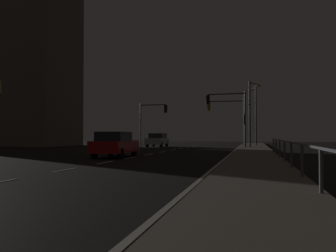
{
  "coord_description": "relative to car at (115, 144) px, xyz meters",
  "views": [
    {
      "loc": [
        7.18,
        -4.13,
        1.37
      ],
      "look_at": [
        1.07,
        22.32,
        2.04
      ],
      "focal_mm": 39.4,
      "sensor_mm": 36.0,
      "label": 1
    }
  ],
  "objects": [
    {
      "name": "ground_plane",
      "position": [
        1.1,
        0.3,
        -0.82
      ],
      "size": [
        112.0,
        112.0,
        0.0
      ],
      "primitive_type": "plane",
      "color": "black",
      "rests_on": "ground"
    },
    {
      "name": "sidewalk_right",
      "position": [
        8.39,
        0.3,
        -0.75
      ],
      "size": [
        2.89,
        77.0,
        0.14
      ],
      "primitive_type": "cube",
      "color": "gray",
      "rests_on": "ground"
    },
    {
      "name": "lane_markings_center",
      "position": [
        1.1,
        3.8,
        -0.82
      ],
      "size": [
        0.14,
        50.0,
        0.01
      ],
      "color": "silver",
      "rests_on": "ground"
    },
    {
      "name": "lane_edge_line",
      "position": [
        6.69,
        5.3,
        -0.82
      ],
      "size": [
        0.14,
        53.0,
        0.01
      ],
      "color": "silver",
      "rests_on": "ground"
    },
    {
      "name": "car",
      "position": [
        0.0,
        0.0,
        0.0
      ],
      "size": [
        2.0,
        4.47,
        1.57
      ],
      "color": "#B71414",
      "rests_on": "ground"
    },
    {
      "name": "car_oncoming",
      "position": [
        -2.54,
        20.05,
        0.0
      ],
      "size": [
        1.82,
        4.4,
        1.57
      ],
      "color": "silver",
      "rests_on": "ground"
    },
    {
      "name": "traffic_light_mid_left",
      "position": [
        5.55,
        19.67,
        3.01
      ],
      "size": [
        4.15,
        0.39,
        5.22
      ],
      "color": "#38383D",
      "rests_on": "sidewalk_right"
    },
    {
      "name": "traffic_light_overhead_east",
      "position": [
        -3.88,
        22.59,
        2.94
      ],
      "size": [
        3.62,
        0.55,
        5.35
      ],
      "color": "#4C4C51",
      "rests_on": "ground"
    },
    {
      "name": "traffic_light_near_left",
      "position": [
        5.84,
        16.34,
        3.3
      ],
      "size": [
        4.06,
        0.58,
        5.66
      ],
      "color": "#4C4C51",
      "rests_on": "sidewalk_right"
    },
    {
      "name": "street_lamp_median",
      "position": [
        8.57,
        25.73,
        3.71
      ],
      "size": [
        0.8,
        1.92,
        7.3
      ],
      "color": "#2D3033",
      "rests_on": "sidewalk_right"
    },
    {
      "name": "street_lamp_mid_block",
      "position": [
        8.16,
        17.92,
        3.49
      ],
      "size": [
        1.32,
        2.19,
        6.8
      ],
      "color": "#2D3033",
      "rests_on": "sidewalk_right"
    },
    {
      "name": "barrier_fence",
      "position": [
        9.69,
        -6.73,
        0.06
      ],
      "size": [
        0.09,
        25.02,
        0.98
      ],
      "color": "#59595E",
      "rests_on": "sidewalk_right"
    },
    {
      "name": "building_distant",
      "position": [
        -23.54,
        20.09,
        14.13
      ],
      "size": [
        18.75,
        9.34,
        29.91
      ],
      "color": "#6B6056",
      "rests_on": "ground"
    }
  ]
}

